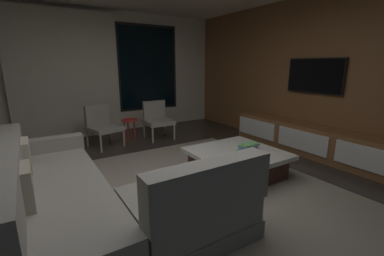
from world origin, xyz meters
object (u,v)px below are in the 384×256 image
at_px(sectional_couch, 89,200).
at_px(accent_chair_near_window, 157,118).
at_px(media_console, 312,141).
at_px(book_stack_on_coffee_table, 248,148).
at_px(mounted_tv, 315,76).
at_px(accent_chair_by_curtain, 102,124).
at_px(side_stool, 129,123).
at_px(coffee_table, 236,163).

distance_m(sectional_couch, accent_chair_near_window, 3.18).
xyz_separation_m(sectional_couch, media_console, (3.68, 0.10, -0.04)).
height_order(book_stack_on_coffee_table, mounted_tv, mounted_tv).
bearing_deg(mounted_tv, media_console, -132.41).
height_order(accent_chair_by_curtain, mounted_tv, mounted_tv).
relative_size(side_stool, media_console, 0.15).
distance_m(sectional_couch, media_console, 3.68).
bearing_deg(mounted_tv, accent_chair_by_curtain, 143.43).
bearing_deg(coffee_table, accent_chair_near_window, 92.54).
height_order(side_stool, media_console, media_console).
bearing_deg(side_stool, accent_chair_by_curtain, -178.00).
height_order(book_stack_on_coffee_table, accent_chair_by_curtain, accent_chair_by_curtain).
distance_m(media_console, mounted_tv, 1.13).
height_order(accent_chair_by_curtain, side_stool, accent_chair_by_curtain).
relative_size(book_stack_on_coffee_table, side_stool, 0.65).
distance_m(book_stack_on_coffee_table, mounted_tv, 1.97).
xyz_separation_m(side_stool, media_console, (2.37, -2.51, -0.12)).
relative_size(book_stack_on_coffee_table, accent_chair_by_curtain, 0.38).
distance_m(book_stack_on_coffee_table, media_console, 1.54).
bearing_deg(side_stool, sectional_couch, -116.57).
distance_m(coffee_table, accent_chair_by_curtain, 2.74).
bearing_deg(book_stack_on_coffee_table, mounted_tv, 7.28).
distance_m(sectional_couch, mounted_tv, 4.01).
height_order(accent_chair_by_curtain, media_console, accent_chair_by_curtain).
relative_size(sectional_couch, accent_chair_by_curtain, 3.21).
xyz_separation_m(sectional_couch, accent_chair_by_curtain, (0.77, 2.59, 0.14)).
xyz_separation_m(sectional_couch, mounted_tv, (3.86, 0.30, 1.06)).
height_order(coffee_table, media_console, media_console).
xyz_separation_m(sectional_couch, book_stack_on_coffee_table, (2.14, 0.08, 0.12)).
bearing_deg(sectional_couch, coffee_table, 4.55).
distance_m(side_stool, mounted_tv, 3.58).
xyz_separation_m(media_console, mounted_tv, (0.18, 0.20, 1.10)).
bearing_deg(media_console, accent_chair_by_curtain, 139.43).
distance_m(sectional_couch, accent_chair_by_curtain, 2.71).
bearing_deg(side_stool, coffee_table, -74.05).
relative_size(sectional_couch, book_stack_on_coffee_table, 8.41).
xyz_separation_m(sectional_couch, side_stool, (1.31, 2.61, 0.08)).
bearing_deg(book_stack_on_coffee_table, accent_chair_near_window, 95.59).
bearing_deg(coffee_table, accent_chair_by_curtain, 117.00).
bearing_deg(mounted_tv, book_stack_on_coffee_table, -172.72).
bearing_deg(media_console, coffee_table, 177.98).
distance_m(accent_chair_near_window, mounted_tv, 3.12).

